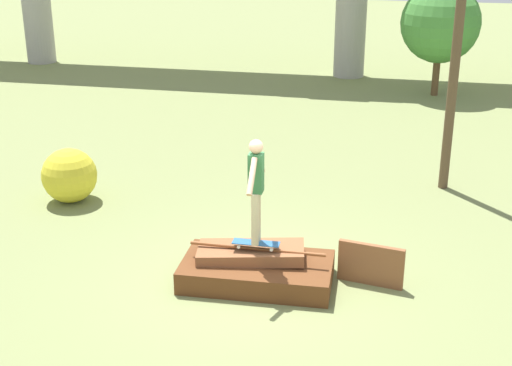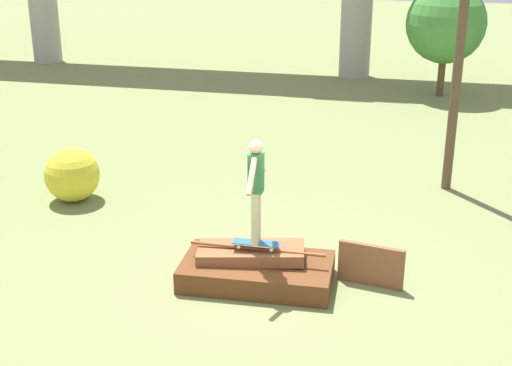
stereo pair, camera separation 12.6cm
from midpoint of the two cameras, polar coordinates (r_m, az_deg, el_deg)
The scene contains 7 objects.
ground_plane at distance 11.57m, azimuth 0.40°, elevation -7.91°, with size 80.00×80.00×0.00m, color olive.
scrap_pile at distance 11.48m, azimuth 0.31°, elevation -6.84°, with size 2.44×1.39×0.62m.
scrap_plank_loose at distance 11.49m, azimuth 9.49°, elevation -6.50°, with size 1.05×0.27×0.69m.
skateboard at distance 11.25m, azimuth 0.32°, elevation -4.84°, with size 0.75×0.22×0.09m.
skater at distance 10.86m, azimuth 0.33°, elevation -0.09°, with size 0.22×1.13×1.69m.
tree_behind_left at distance 23.59m, azimuth 15.11°, elevation 12.21°, with size 2.49×2.49×3.56m.
bush_yellow_flowering at distance 14.98m, azimuth -14.27°, elevation 0.65°, with size 1.12×1.12×1.12m.
Camera 2 is at (2.25, -9.89, 5.57)m, focal length 50.00 mm.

